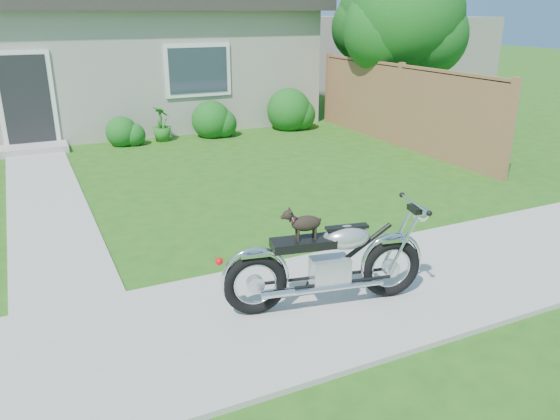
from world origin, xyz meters
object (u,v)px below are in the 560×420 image
object	(u,v)px
tree_near	(412,22)
tree_far	(385,21)
fence	(399,105)
house	(76,43)
potted_plant_right	(162,124)
motorcycle_with_dog	(330,262)

from	to	relation	value
tree_near	tree_far	distance (m)	3.87
tree_far	fence	bearing A→B (deg)	-121.30
tree_near	house	bearing A→B (deg)	145.48
house	potted_plant_right	distance (m)	4.10
potted_plant_right	motorcycle_with_dog	bearing A→B (deg)	-92.48
tree_near	potted_plant_right	distance (m)	6.66
fence	tree_far	distance (m)	5.68
fence	tree_far	world-z (taller)	tree_far
house	motorcycle_with_dog	xyz separation A→B (m)	(1.01, -12.11, -1.62)
house	tree_far	size ratio (longest dim) A/B	3.01
fence	motorcycle_with_dog	xyz separation A→B (m)	(-5.29, -5.86, -0.40)
fence	tree_near	bearing A→B (deg)	46.09
tree_far	potted_plant_right	world-z (taller)	tree_far
potted_plant_right	motorcycle_with_dog	size ratio (longest dim) A/B	0.38
house	motorcycle_with_dog	size ratio (longest dim) A/B	5.71
house	fence	size ratio (longest dim) A/B	1.90
tree_near	potted_plant_right	bearing A→B (deg)	164.68
fence	tree_far	bearing A→B (deg)	58.70
tree_near	motorcycle_with_dog	size ratio (longest dim) A/B	1.94
house	tree_near	xyz separation A→B (m)	(7.41, -5.10, 0.59)
fence	motorcycle_with_dog	world-z (taller)	fence
house	motorcycle_with_dog	world-z (taller)	house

